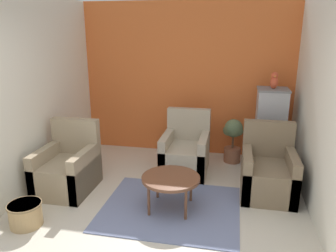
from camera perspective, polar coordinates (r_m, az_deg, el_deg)
wall_back_accent at (r=6.05m, az=3.16°, el=8.06°), size 3.92×0.06×2.75m
wall_left at (r=5.20m, az=-21.43°, el=5.58°), size 0.06×3.20×2.75m
wall_right at (r=4.50m, az=24.92°, el=3.62°), size 0.06×3.20×2.75m
area_rug at (r=4.43m, az=0.47°, el=-14.05°), size 1.77×1.49×0.01m
coffee_table at (r=4.24m, az=0.49°, el=-9.32°), size 0.75×0.75×0.45m
armchair_left at (r=5.00m, az=-17.03°, el=-7.23°), size 0.72×0.86×0.99m
armchair_right at (r=4.87m, az=16.99°, el=-7.85°), size 0.72×0.86×0.99m
armchair_middle at (r=5.39m, az=3.07°, el=-4.73°), size 0.72×0.86×0.99m
birdcage at (r=5.67m, az=17.30°, el=-0.48°), size 0.49×0.49×1.35m
parrot at (r=5.50m, az=18.00°, el=7.49°), size 0.13×0.23×0.27m
potted_plant at (r=5.81m, az=11.24°, el=-1.98°), size 0.35×0.31×0.78m
wicker_basket at (r=4.37m, az=-23.57°, el=-13.81°), size 0.39×0.39×0.29m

